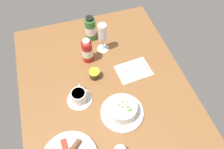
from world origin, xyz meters
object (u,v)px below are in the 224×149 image
at_px(coffee_cup, 79,97).
at_px(sauce_bottle_red, 87,51).
at_px(jam_jar, 95,74).
at_px(wine_glass, 102,34).
at_px(porridge_bowl, 122,110).
at_px(cutlery_setting, 133,70).
at_px(sauce_bottle_green, 91,29).

distance_m(coffee_cup, sauce_bottle_red, 0.26).
distance_m(jam_jar, sauce_bottle_red, 0.13).
xyz_separation_m(coffee_cup, wine_glass, (0.29, -0.20, 0.09)).
xyz_separation_m(porridge_bowl, wine_glass, (0.42, -0.03, 0.08)).
bearing_deg(porridge_bowl, cutlery_setting, -31.63).
bearing_deg(sauce_bottle_green, sauce_bottle_red, 160.23).
distance_m(sauce_bottle_green, sauce_bottle_red, 0.17).
bearing_deg(sauce_bottle_green, wine_glass, -158.04).
xyz_separation_m(porridge_bowl, sauce_bottle_red, (0.36, 0.07, 0.03)).
height_order(cutlery_setting, jam_jar, jam_jar).
distance_m(cutlery_setting, wine_glass, 0.25).
relative_size(cutlery_setting, sauce_bottle_red, 1.24).
bearing_deg(sauce_bottle_red, sauce_bottle_green, -19.77).
relative_size(sauce_bottle_green, sauce_bottle_red, 1.03).
relative_size(coffee_cup, sauce_bottle_red, 0.83).
bearing_deg(wine_glass, jam_jar, 151.76).
bearing_deg(jam_jar, coffee_cup, 136.00).
xyz_separation_m(wine_glass, jam_jar, (-0.18, 0.09, -0.09)).
height_order(cutlery_setting, sauce_bottle_red, sauce_bottle_red).
xyz_separation_m(coffee_cup, sauce_bottle_green, (0.39, -0.16, 0.04)).
bearing_deg(wine_glass, sauce_bottle_green, 21.96).
relative_size(jam_jar, sauce_bottle_red, 0.37).
xyz_separation_m(cutlery_setting, jam_jar, (0.02, 0.20, 0.02)).
bearing_deg(sauce_bottle_red, coffee_cup, 156.55).
bearing_deg(wine_glass, cutlery_setting, -151.23).
relative_size(porridge_bowl, coffee_cup, 1.62).
height_order(sauce_bottle_green, sauce_bottle_red, sauce_bottle_green).
xyz_separation_m(cutlery_setting, sauce_bottle_red, (0.14, 0.21, 0.07)).
height_order(coffee_cup, wine_glass, wine_glass).
bearing_deg(cutlery_setting, wine_glass, 28.77).
height_order(wine_glass, sauce_bottle_red, wine_glass).
bearing_deg(porridge_bowl, sauce_bottle_red, 11.35).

